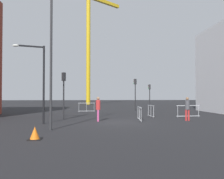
# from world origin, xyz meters

# --- Properties ---
(ground) EXTENTS (160.00, 160.00, 0.00)m
(ground) POSITION_xyz_m (0.00, 0.00, 0.00)
(ground) COLOR black
(construction_crane) EXTENTS (11.72, 9.79, 24.15)m
(construction_crane) POSITION_xyz_m (-3.06, 35.01, 15.48)
(construction_crane) COLOR gold
(construction_crane) RESTS_ON ground
(streetlamp_tall) EXTENTS (1.58, 0.44, 9.11)m
(streetlamp_tall) POSITION_xyz_m (-4.36, -3.64, 5.19)
(streetlamp_tall) COLOR #2D2D30
(streetlamp_tall) RESTS_ON ground
(streetlamp_short) EXTENTS (2.04, 0.78, 5.46)m
(streetlamp_short) POSITION_xyz_m (-5.60, -0.59, 3.38)
(streetlamp_short) COLOR black
(streetlamp_short) RESTS_ON ground
(traffic_light_crosswalk) EXTENTS (0.39, 0.30, 3.51)m
(traffic_light_crosswalk) POSITION_xyz_m (5.98, 16.00, 2.39)
(traffic_light_crosswalk) COLOR #232326
(traffic_light_crosswalk) RESTS_ON ground
(traffic_light_island) EXTENTS (0.39, 0.34, 4.07)m
(traffic_light_island) POSITION_xyz_m (3.41, 12.92, 2.73)
(traffic_light_island) COLOR #232326
(traffic_light_island) RESTS_ON ground
(traffic_light_near) EXTENTS (0.37, 0.37, 3.89)m
(traffic_light_near) POSITION_xyz_m (-4.32, 2.76, 2.62)
(traffic_light_near) COLOR #232326
(traffic_light_near) RESTS_ON ground
(pedestrian_walking) EXTENTS (0.34, 0.34, 1.86)m
(pedestrian_walking) POSITION_xyz_m (-1.46, 0.84, 1.09)
(pedestrian_walking) COLOR #D14C8C
(pedestrian_walking) RESTS_ON ground
(pedestrian_waiting) EXTENTS (0.34, 0.34, 1.84)m
(pedestrian_waiting) POSITION_xyz_m (5.50, 0.79, 1.08)
(pedestrian_waiting) COLOR red
(pedestrian_waiting) RESTS_ON ground
(safety_barrier_mid_span) EXTENTS (0.17, 1.86, 1.08)m
(safety_barrier_mid_span) POSITION_xyz_m (3.38, 4.09, 0.56)
(safety_barrier_mid_span) COLOR #B2B5BA
(safety_barrier_mid_span) RESTS_ON ground
(safety_barrier_front) EXTENTS (2.01, 0.15, 1.08)m
(safety_barrier_front) POSITION_xyz_m (-2.72, 11.39, 0.56)
(safety_barrier_front) COLOR #9EA0A5
(safety_barrier_front) RESTS_ON ground
(safety_barrier_right_run) EXTENTS (2.24, 0.27, 1.08)m
(safety_barrier_right_run) POSITION_xyz_m (6.75, 3.80, 0.56)
(safety_barrier_right_run) COLOR #B2B5BA
(safety_barrier_right_run) RESTS_ON ground
(safety_barrier_rear) EXTENTS (0.25, 2.51, 1.08)m
(safety_barrier_rear) POSITION_xyz_m (1.77, 1.07, 0.56)
(safety_barrier_rear) COLOR #B2B5BA
(safety_barrier_rear) RESTS_ON ground
(traffic_cone_striped) EXTENTS (0.58, 0.58, 0.59)m
(traffic_cone_striped) POSITION_xyz_m (-4.39, -6.56, 0.27)
(traffic_cone_striped) COLOR black
(traffic_cone_striped) RESTS_ON ground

